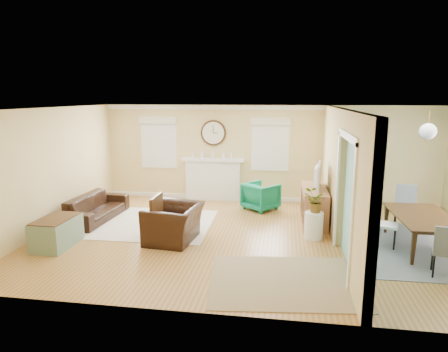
{
  "coord_description": "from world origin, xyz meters",
  "views": [
    {
      "loc": [
        0.43,
        -7.74,
        2.84
      ],
      "look_at": [
        -0.8,
        0.3,
        1.2
      ],
      "focal_mm": 32.0,
      "sensor_mm": 36.0,
      "label": 1
    }
  ],
  "objects_px": {
    "eames_chair": "(174,223)",
    "green_chair": "(261,196)",
    "sofa": "(96,207)",
    "dining_table": "(424,232)",
    "credenza": "(314,205)"
  },
  "relations": [
    {
      "from": "eames_chair",
      "to": "green_chair",
      "type": "bearing_deg",
      "value": 154.3
    },
    {
      "from": "sofa",
      "to": "dining_table",
      "type": "relative_size",
      "value": 1.08
    },
    {
      "from": "credenza",
      "to": "eames_chair",
      "type": "bearing_deg",
      "value": -149.66
    },
    {
      "from": "sofa",
      "to": "green_chair",
      "type": "height_order",
      "value": "green_chair"
    },
    {
      "from": "credenza",
      "to": "dining_table",
      "type": "xyz_separation_m",
      "value": [
        1.93,
        -1.33,
        -0.08
      ]
    },
    {
      "from": "eames_chair",
      "to": "green_chair",
      "type": "xyz_separation_m",
      "value": [
        1.56,
        2.52,
        -0.02
      ]
    },
    {
      "from": "green_chair",
      "to": "dining_table",
      "type": "bearing_deg",
      "value": -174.77
    },
    {
      "from": "credenza",
      "to": "dining_table",
      "type": "height_order",
      "value": "credenza"
    },
    {
      "from": "credenza",
      "to": "dining_table",
      "type": "relative_size",
      "value": 0.86
    },
    {
      "from": "sofa",
      "to": "credenza",
      "type": "distance_m",
      "value": 5.03
    },
    {
      "from": "eames_chair",
      "to": "credenza",
      "type": "distance_m",
      "value": 3.26
    },
    {
      "from": "dining_table",
      "to": "sofa",
      "type": "bearing_deg",
      "value": 81.69
    },
    {
      "from": "eames_chair",
      "to": "dining_table",
      "type": "distance_m",
      "value": 4.76
    },
    {
      "from": "sofa",
      "to": "green_chair",
      "type": "bearing_deg",
      "value": -66.48
    },
    {
      "from": "sofa",
      "to": "credenza",
      "type": "relative_size",
      "value": 1.26
    }
  ]
}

